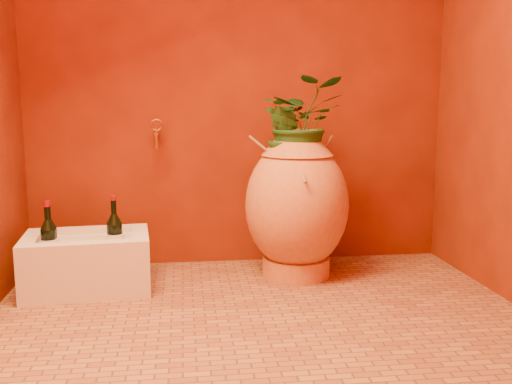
{
  "coord_description": "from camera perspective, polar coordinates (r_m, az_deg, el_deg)",
  "views": [
    {
      "loc": [
        -0.34,
        -2.42,
        0.99
      ],
      "look_at": [
        0.02,
        0.35,
        0.53
      ],
      "focal_mm": 40.0,
      "sensor_mm": 36.0,
      "label": 1
    }
  ],
  "objects": [
    {
      "name": "plant_side",
      "position": [
        3.1,
        2.8,
        5.47
      ],
      "size": [
        0.22,
        0.24,
        0.34
      ],
      "primitive_type": "imported",
      "rotation": [
        0.0,
        0.0,
        -1.08
      ],
      "color": "#19461B",
      "rests_on": "amphora"
    },
    {
      "name": "wine_bottle_b",
      "position": [
        3.06,
        -13.94,
        -4.36
      ],
      "size": [
        0.08,
        0.08,
        0.34
      ],
      "color": "black",
      "rests_on": "stone_basin"
    },
    {
      "name": "wine_bottle_a",
      "position": [
        3.07,
        -20.02,
        -4.74
      ],
      "size": [
        0.08,
        0.08,
        0.32
      ],
      "color": "black",
      "rests_on": "stone_basin"
    },
    {
      "name": "wall_tap",
      "position": [
        3.34,
        -9.92,
        5.88
      ],
      "size": [
        0.07,
        0.15,
        0.17
      ],
      "color": "#AE6A28",
      "rests_on": "wall_back"
    },
    {
      "name": "floor",
      "position": [
        2.64,
        0.65,
        -12.78
      ],
      "size": [
        2.5,
        2.5,
        0.0
      ],
      "primitive_type": "plane",
      "color": "#975C31",
      "rests_on": "ground"
    },
    {
      "name": "wall_back",
      "position": [
        3.45,
        -1.67,
        13.56
      ],
      "size": [
        2.5,
        0.02,
        2.5
      ],
      "primitive_type": "cube",
      "color": "#571805",
      "rests_on": "ground"
    },
    {
      "name": "stone_basin",
      "position": [
        3.13,
        -16.51,
        -6.85
      ],
      "size": [
        0.67,
        0.48,
        0.3
      ],
      "rotation": [
        0.0,
        0.0,
        0.09
      ],
      "color": "beige",
      "rests_on": "floor"
    },
    {
      "name": "wine_bottle_c",
      "position": [
        3.09,
        -19.93,
        -4.63
      ],
      "size": [
        0.08,
        0.08,
        0.32
      ],
      "color": "black",
      "rests_on": "stone_basin"
    },
    {
      "name": "plant_main",
      "position": [
        3.15,
        4.59,
        6.99
      ],
      "size": [
        0.44,
        0.39,
        0.49
      ],
      "primitive_type": "imported",
      "rotation": [
        0.0,
        0.0,
        0.01
      ],
      "color": "#19461B",
      "rests_on": "amphora"
    },
    {
      "name": "amphora",
      "position": [
        3.19,
        4.09,
        -1.23
      ],
      "size": [
        0.73,
        0.73,
        0.83
      ],
      "rotation": [
        0.0,
        0.0,
        -0.31
      ],
      "color": "#D4713B",
      "rests_on": "floor"
    }
  ]
}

